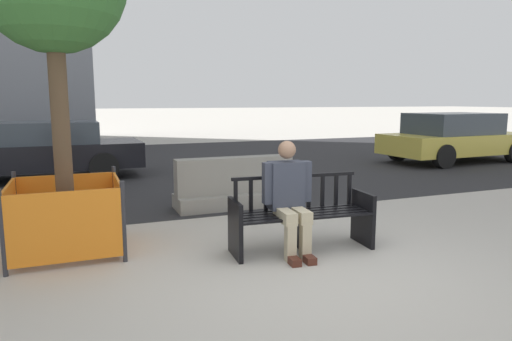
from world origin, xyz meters
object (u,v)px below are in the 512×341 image
(street_bench, at_px, (301,217))
(car_taxi_near, at_px, (455,137))
(jersey_barrier_centre, at_px, (235,187))
(car_sedan_mid, at_px, (34,150))
(construction_fence, at_px, (67,214))
(seated_person, at_px, (289,195))

(street_bench, xyz_separation_m, car_taxi_near, (7.74, 5.45, 0.32))
(jersey_barrier_centre, bearing_deg, street_bench, -89.60)
(car_sedan_mid, bearing_deg, car_taxi_near, -5.68)
(car_taxi_near, distance_m, car_sedan_mid, 11.17)
(jersey_barrier_centre, relative_size, construction_fence, 1.63)
(car_taxi_near, bearing_deg, car_sedan_mid, 174.32)
(car_taxi_near, relative_size, car_sedan_mid, 0.93)
(jersey_barrier_centre, xyz_separation_m, car_sedan_mid, (-3.35, 4.14, 0.33))
(seated_person, relative_size, construction_fence, 1.07)
(construction_fence, bearing_deg, jersey_barrier_centre, 29.94)
(seated_person, relative_size, car_sedan_mid, 0.27)
(seated_person, xyz_separation_m, car_taxi_near, (7.93, 5.49, 0.02))
(construction_fence, distance_m, car_taxi_near, 11.30)
(jersey_barrier_centre, distance_m, car_sedan_mid, 5.34)
(construction_fence, xyz_separation_m, car_taxi_near, (10.35, 4.52, 0.26))
(street_bench, relative_size, jersey_barrier_centre, 0.86)
(seated_person, height_order, car_taxi_near, car_taxi_near)
(seated_person, xyz_separation_m, jersey_barrier_centre, (0.17, 2.46, -0.35))
(seated_person, xyz_separation_m, construction_fence, (-2.42, 0.97, -0.23))
(jersey_barrier_centre, bearing_deg, construction_fence, -150.06)
(street_bench, relative_size, construction_fence, 1.40)
(construction_fence, relative_size, car_taxi_near, 0.28)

